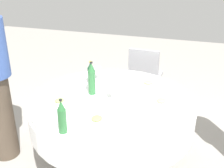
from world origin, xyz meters
The scene contains 15 objects.
ground_plane centered at (0.00, 0.00, 0.00)m, with size 10.00×10.00×0.00m, color gray.
dining_table centered at (0.00, 0.00, 0.59)m, with size 1.54×1.54×0.74m.
bottle_dark_green_mid centered at (-0.27, -0.31, 0.85)m, with size 0.07×0.07×0.25m.
bottle_green_near centered at (0.63, -0.19, 0.87)m, with size 0.07×0.07×0.28m.
bottle_green_far centered at (-0.05, -0.22, 0.89)m, with size 0.07×0.07×0.32m.
wine_glass_east centered at (-0.41, -0.29, 0.84)m, with size 0.07×0.07×0.14m.
wine_glass_left centered at (0.00, 0.00, 0.84)m, with size 0.07×0.07×0.14m.
plate_rear centered at (-0.42, 0.26, 0.75)m, with size 0.22×0.22×0.04m.
plate_north centered at (-0.06, 0.45, 0.75)m, with size 0.21×0.21×0.04m.
plate_south centered at (0.41, 0.00, 0.75)m, with size 0.22×0.22×0.04m.
plate_outer centered at (0.22, -0.43, 0.75)m, with size 0.20×0.20×0.04m.
knife_near centered at (0.17, -0.10, 0.74)m, with size 0.18×0.02×0.01m, color silver.
knife_far centered at (-0.22, -0.02, 0.74)m, with size 0.18×0.02×0.01m, color silver.
spoon_east centered at (0.01, 0.18, 0.74)m, with size 0.18×0.02×0.01m, color silver.
chair_inner centered at (-1.27, 0.06, 0.52)m, with size 0.42×0.42×0.87m.
Camera 1 is at (2.21, 0.70, 1.94)m, focal length 44.97 mm.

